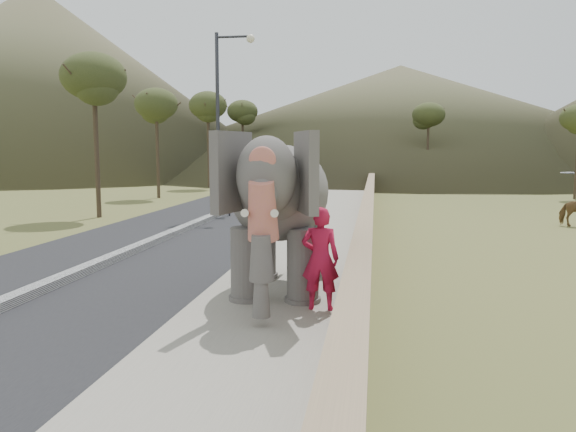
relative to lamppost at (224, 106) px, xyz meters
name	(u,v)px	position (x,y,z in m)	size (l,w,h in m)	color
ground	(245,351)	(4.69, -16.29, -4.87)	(160.00, 160.00, 0.00)	olive
road	(168,238)	(-0.31, -6.29, -4.86)	(7.00, 120.00, 0.03)	black
median	(168,235)	(-0.31, -6.29, -4.76)	(0.35, 120.00, 0.22)	black
walkway	(315,240)	(4.69, -6.29, -4.80)	(3.00, 120.00, 0.15)	#9E9687
parapet	(367,226)	(6.34, -6.29, -4.32)	(0.30, 120.00, 1.10)	tan
lamppost	(224,106)	(0.00, 0.00, 0.00)	(1.76, 0.36, 8.00)	#323137
signboard	(229,180)	(0.19, -0.10, -3.23)	(0.60, 0.08, 2.40)	#2D2D33
distant_car	(570,180)	(20.71, 19.47, -4.15)	(1.70, 4.23, 1.44)	silver
hill_left	(39,81)	(-33.31, 38.71, 6.13)	(60.00, 60.00, 22.00)	brown
hill_far	(399,119)	(9.69, 53.71, 2.13)	(80.00, 80.00, 14.00)	brown
elephant_and_man	(281,214)	(4.71, -13.05, -3.17)	(2.45, 4.39, 3.12)	#66605C
motorcyclist	(290,184)	(1.27, 10.99, -4.13)	(1.70, 1.85, 1.91)	maroon
trees	(368,141)	(6.06, 13.25, -1.36)	(48.48, 44.09, 8.00)	#473828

